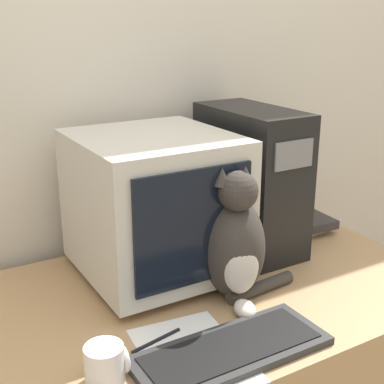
{
  "coord_description": "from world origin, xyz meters",
  "views": [
    {
      "loc": [
        -0.67,
        -0.7,
        1.47
      ],
      "look_at": [
        -0.0,
        0.44,
        1.03
      ],
      "focal_mm": 50.0,
      "sensor_mm": 36.0,
      "label": 1
    }
  ],
  "objects_px": {
    "pen": "(156,341)",
    "crt_monitor": "(155,205)",
    "computer_tower": "(250,179)",
    "cat": "(234,244)",
    "book_stack": "(301,221)",
    "mug": "(106,364)",
    "keyboard": "(231,350)"
  },
  "relations": [
    {
      "from": "crt_monitor",
      "to": "keyboard",
      "type": "xyz_separation_m",
      "value": [
        -0.03,
        -0.43,
        -0.2
      ]
    },
    {
      "from": "pen",
      "to": "mug",
      "type": "bearing_deg",
      "value": -154.53
    },
    {
      "from": "keyboard",
      "to": "computer_tower",
      "type": "bearing_deg",
      "value": 50.27
    },
    {
      "from": "keyboard",
      "to": "cat",
      "type": "bearing_deg",
      "value": 54.6
    },
    {
      "from": "computer_tower",
      "to": "cat",
      "type": "relative_size",
      "value": 1.23
    },
    {
      "from": "computer_tower",
      "to": "pen",
      "type": "relative_size",
      "value": 3.3
    },
    {
      "from": "computer_tower",
      "to": "pen",
      "type": "distance_m",
      "value": 0.64
    },
    {
      "from": "pen",
      "to": "crt_monitor",
      "type": "bearing_deg",
      "value": 63.06
    },
    {
      "from": "crt_monitor",
      "to": "computer_tower",
      "type": "relative_size",
      "value": 0.98
    },
    {
      "from": "keyboard",
      "to": "book_stack",
      "type": "xyz_separation_m",
      "value": [
        0.62,
        0.47,
        0.02
      ]
    },
    {
      "from": "cat",
      "to": "mug",
      "type": "bearing_deg",
      "value": -141.11
    },
    {
      "from": "pen",
      "to": "mug",
      "type": "height_order",
      "value": "mug"
    },
    {
      "from": "computer_tower",
      "to": "mug",
      "type": "distance_m",
      "value": 0.78
    },
    {
      "from": "book_stack",
      "to": "cat",
      "type": "bearing_deg",
      "value": -151.08
    },
    {
      "from": "keyboard",
      "to": "pen",
      "type": "height_order",
      "value": "keyboard"
    },
    {
      "from": "cat",
      "to": "crt_monitor",
      "type": "bearing_deg",
      "value": 137.0
    },
    {
      "from": "computer_tower",
      "to": "mug",
      "type": "height_order",
      "value": "computer_tower"
    },
    {
      "from": "cat",
      "to": "mug",
      "type": "distance_m",
      "value": 0.46
    },
    {
      "from": "cat",
      "to": "computer_tower",
      "type": "bearing_deg",
      "value": 64.51
    },
    {
      "from": "cat",
      "to": "book_stack",
      "type": "distance_m",
      "value": 0.54
    },
    {
      "from": "cat",
      "to": "pen",
      "type": "relative_size",
      "value": 2.68
    },
    {
      "from": "crt_monitor",
      "to": "cat",
      "type": "relative_size",
      "value": 1.21
    },
    {
      "from": "cat",
      "to": "mug",
      "type": "xyz_separation_m",
      "value": [
        -0.42,
        -0.16,
        -0.1
      ]
    },
    {
      "from": "keyboard",
      "to": "mug",
      "type": "height_order",
      "value": "mug"
    },
    {
      "from": "mug",
      "to": "crt_monitor",
      "type": "bearing_deg",
      "value": 51.09
    },
    {
      "from": "computer_tower",
      "to": "keyboard",
      "type": "distance_m",
      "value": 0.63
    },
    {
      "from": "crt_monitor",
      "to": "cat",
      "type": "bearing_deg",
      "value": -60.73
    },
    {
      "from": "book_stack",
      "to": "keyboard",
      "type": "bearing_deg",
      "value": -142.6
    },
    {
      "from": "pen",
      "to": "mug",
      "type": "relative_size",
      "value": 1.55
    },
    {
      "from": "keyboard",
      "to": "cat",
      "type": "xyz_separation_m",
      "value": [
        0.15,
        0.22,
        0.14
      ]
    },
    {
      "from": "keyboard",
      "to": "cat",
      "type": "height_order",
      "value": "cat"
    },
    {
      "from": "crt_monitor",
      "to": "book_stack",
      "type": "bearing_deg",
      "value": 4.38
    }
  ]
}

